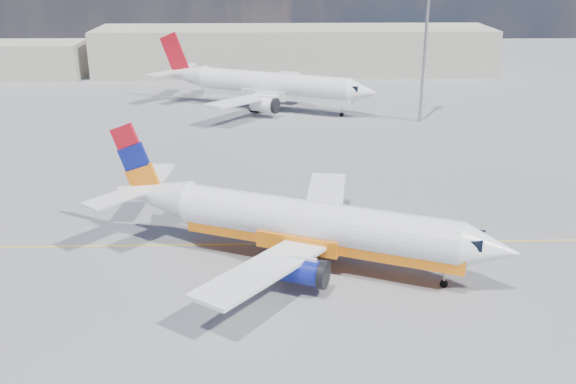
{
  "coord_description": "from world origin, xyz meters",
  "views": [
    {
      "loc": [
        0.59,
        -41.5,
        21.26
      ],
      "look_at": [
        1.9,
        4.97,
        3.5
      ],
      "focal_mm": 40.0,
      "sensor_mm": 36.0,
      "label": 1
    }
  ],
  "objects_px": {
    "main_jet": "(303,224)",
    "traffic_cone": "(329,251)",
    "gse_tug": "(425,238)",
    "second_jet": "(267,86)"
  },
  "relations": [
    {
      "from": "gse_tug",
      "to": "traffic_cone",
      "type": "height_order",
      "value": "gse_tug"
    },
    {
      "from": "second_jet",
      "to": "traffic_cone",
      "type": "bearing_deg",
      "value": -60.05
    },
    {
      "from": "gse_tug",
      "to": "second_jet",
      "type": "bearing_deg",
      "value": 118.46
    },
    {
      "from": "gse_tug",
      "to": "traffic_cone",
      "type": "bearing_deg",
      "value": -159.63
    },
    {
      "from": "main_jet",
      "to": "gse_tug",
      "type": "relative_size",
      "value": 10.74
    },
    {
      "from": "traffic_cone",
      "to": "main_jet",
      "type": "bearing_deg",
      "value": -147.87
    },
    {
      "from": "main_jet",
      "to": "second_jet",
      "type": "bearing_deg",
      "value": 115.62
    },
    {
      "from": "main_jet",
      "to": "traffic_cone",
      "type": "relative_size",
      "value": 59.0
    },
    {
      "from": "main_jet",
      "to": "traffic_cone",
      "type": "height_order",
      "value": "main_jet"
    },
    {
      "from": "gse_tug",
      "to": "main_jet",
      "type": "bearing_deg",
      "value": -153.53
    }
  ]
}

